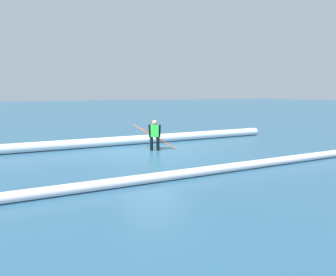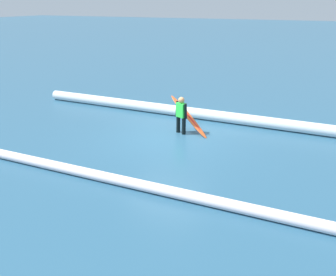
# 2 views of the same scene
# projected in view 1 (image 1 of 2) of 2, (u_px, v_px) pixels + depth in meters

# --- Properties ---
(ground_plane) EXTENTS (176.07, 176.07, 0.00)m
(ground_plane) POSITION_uv_depth(u_px,v_px,m) (154.00, 153.00, 12.21)
(ground_plane) COLOR #2A5875
(surfer) EXTENTS (0.49, 0.31, 1.33)m
(surfer) POSITION_uv_depth(u_px,v_px,m) (155.00, 134.00, 12.71)
(surfer) COLOR black
(surfer) RESTS_ON ground_plane
(surfboard) EXTENTS (1.90, 1.17, 1.16)m
(surfboard) POSITION_uv_depth(u_px,v_px,m) (155.00, 136.00, 13.09)
(surfboard) COLOR #E55926
(surfboard) RESTS_ON ground_plane
(wave_crest_foreground) EXTENTS (14.64, 0.45, 0.42)m
(wave_crest_foreground) POSITION_uv_depth(u_px,v_px,m) (139.00, 140.00, 14.44)
(wave_crest_foreground) COLOR white
(wave_crest_foreground) RESTS_ON ground_plane
(wave_crest_midground) EXTENTS (25.16, 0.47, 0.27)m
(wave_crest_midground) POSITION_uv_depth(u_px,v_px,m) (266.00, 163.00, 9.97)
(wave_crest_midground) COLOR white
(wave_crest_midground) RESTS_ON ground_plane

